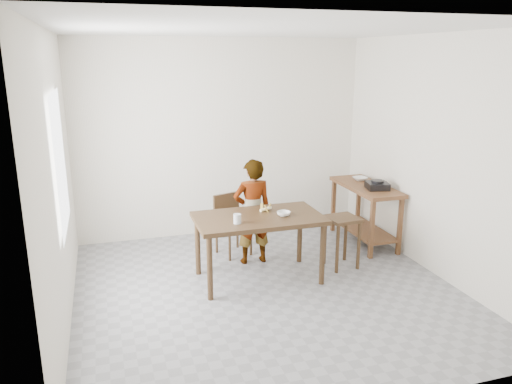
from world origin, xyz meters
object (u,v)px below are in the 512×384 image
object	(u,v)px
dining_chair	(234,226)
stool	(342,242)
dining_table	(259,248)
child	(252,212)
prep_counter	(365,214)

from	to	relation	value
dining_chair	stool	bearing A→B (deg)	-51.42
dining_table	child	size ratio (longest dim) A/B	1.08
child	stool	size ratio (longest dim) A/B	2.07
dining_table	child	world-z (taller)	child
prep_counter	stool	bearing A→B (deg)	-135.50
prep_counter	child	size ratio (longest dim) A/B	0.93
dining_chair	prep_counter	bearing A→B (deg)	-20.90
prep_counter	stool	size ratio (longest dim) A/B	1.93
stool	child	bearing A→B (deg)	155.44
stool	dining_chair	bearing A→B (deg)	146.14
child	prep_counter	bearing A→B (deg)	-173.76
dining_table	child	xyz separation A→B (m)	(0.08, 0.49, 0.27)
child	dining_chair	size ratio (longest dim) A/B	1.69
dining_table	dining_chair	xyz separation A→B (m)	(-0.08, 0.81, 0.01)
dining_chair	child	bearing A→B (deg)	-81.09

